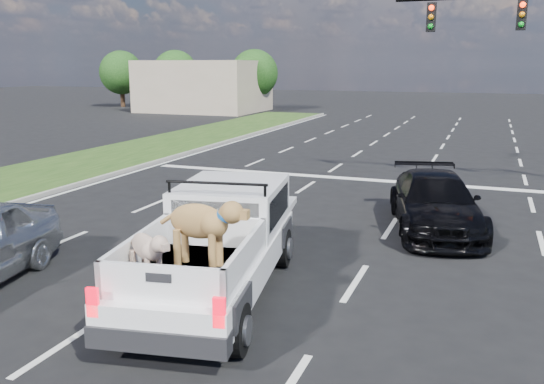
{
  "coord_description": "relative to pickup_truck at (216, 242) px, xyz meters",
  "views": [
    {
      "loc": [
        3.91,
        -10.18,
        4.05
      ],
      "look_at": [
        -0.7,
        2.0,
        1.16
      ],
      "focal_mm": 38.0,
      "sensor_mm": 36.0,
      "label": 1
    }
  ],
  "objects": [
    {
      "name": "tree_far_b",
      "position": [
        -23.52,
        39.37,
        2.32
      ],
      "size": [
        4.2,
        4.2,
        5.4
      ],
      "color": "#332114",
      "rests_on": "ground"
    },
    {
      "name": "building_left",
      "position": [
        -19.52,
        37.37,
        1.23
      ],
      "size": [
        10.0,
        8.0,
        4.4
      ],
      "primitive_type": "cube",
      "color": "tan",
      "rests_on": "ground"
    },
    {
      "name": "tree_far_a",
      "position": [
        -29.52,
        39.37,
        2.32
      ],
      "size": [
        4.2,
        4.2,
        5.4
      ],
      "color": "#332114",
      "rests_on": "ground"
    },
    {
      "name": "black_coupe",
      "position": [
        3.27,
        5.63,
        -0.27
      ],
      "size": [
        3.04,
        5.14,
        1.4
      ],
      "primitive_type": "imported",
      "rotation": [
        0.0,
        0.0,
        0.24
      ],
      "color": "black",
      "rests_on": "ground"
    },
    {
      "name": "grass_median_left",
      "position": [
        -11.02,
        7.37,
        -0.92
      ],
      "size": [
        5.0,
        60.0,
        0.1
      ],
      "primitive_type": "cube",
      "color": "#1C3C12",
      "rests_on": "ground"
    },
    {
      "name": "pickup_truck",
      "position": [
        0.0,
        0.0,
        0.0
      ],
      "size": [
        2.87,
        5.73,
        2.05
      ],
      "rotation": [
        0.0,
        0.0,
        0.17
      ],
      "color": "black",
      "rests_on": "ground"
    },
    {
      "name": "road_markings",
      "position": [
        0.48,
        7.93,
        -0.96
      ],
      "size": [
        17.75,
        60.0,
        0.01
      ],
      "color": "silver",
      "rests_on": "ground"
    },
    {
      "name": "ground",
      "position": [
        0.48,
        1.37,
        -0.97
      ],
      "size": [
        160.0,
        160.0,
        0.0
      ],
      "primitive_type": "plane",
      "color": "black",
      "rests_on": "ground"
    },
    {
      "name": "curb_left",
      "position": [
        -8.57,
        7.37,
        -0.9
      ],
      "size": [
        0.15,
        60.0,
        0.14
      ],
      "primitive_type": "cube",
      "color": "gray",
      "rests_on": "ground"
    },
    {
      "name": "tree_far_c",
      "position": [
        -15.52,
        39.37,
        2.32
      ],
      "size": [
        4.2,
        4.2,
        5.4
      ],
      "color": "#332114",
      "rests_on": "ground"
    }
  ]
}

